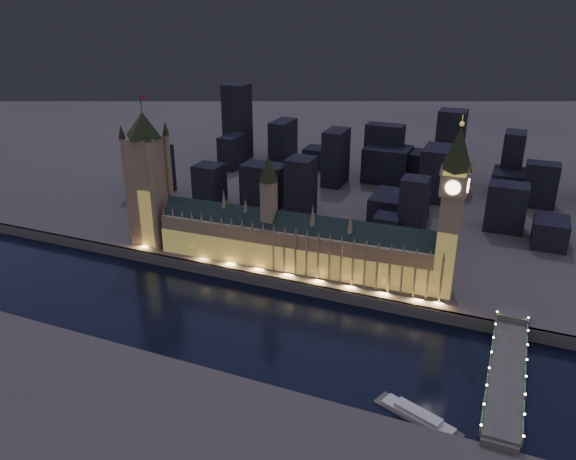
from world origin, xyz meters
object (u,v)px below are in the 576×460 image
at_px(victoria_tower, 148,172).
at_px(westminster_bridge, 506,371).
at_px(palace_of_westminster, 294,243).
at_px(river_boat, 418,416).
at_px(elizabeth_tower, 453,200).

distance_m(victoria_tower, westminster_bridge, 274.66).
bearing_deg(palace_of_westminster, river_boat, -45.82).
height_order(palace_of_westminster, victoria_tower, victoria_tower).
xyz_separation_m(victoria_tower, river_boat, (224.46, -110.75, -61.44)).
distance_m(palace_of_westminster, victoria_tower, 122.58).
distance_m(palace_of_westminster, westminster_bridge, 159.04).
bearing_deg(river_boat, westminster_bridge, 51.47).
xyz_separation_m(palace_of_westminster, elizabeth_tower, (101.02, 0.18, 45.12)).
distance_m(victoria_tower, river_boat, 257.73).
height_order(elizabeth_tower, river_boat, elizabeth_tower).
relative_size(westminster_bridge, river_boat, 2.55).
distance_m(elizabeth_tower, westminster_bridge, 101.88).
distance_m(westminster_bridge, river_boat, 58.19).
xyz_separation_m(palace_of_westminster, westminster_bridge, (143.62, -65.20, -20.38)).
relative_size(palace_of_westminster, elizabeth_tower, 1.78).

